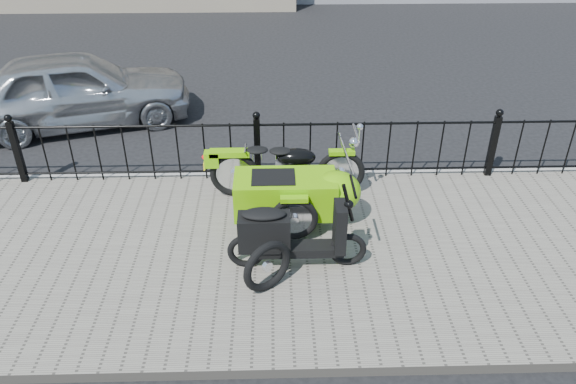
{
  "coord_description": "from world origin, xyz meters",
  "views": [
    {
      "loc": [
        0.25,
        -6.09,
        4.36
      ],
      "look_at": [
        0.41,
        -0.1,
        0.71
      ],
      "focal_mm": 35.0,
      "sensor_mm": 36.0,
      "label": 1
    }
  ],
  "objects_px": {
    "scooter": "(287,236)",
    "spare_tire": "(267,266)",
    "motorcycle_sidecar": "(299,188)",
    "sedan_car": "(77,89)"
  },
  "relations": [
    {
      "from": "scooter",
      "to": "spare_tire",
      "type": "distance_m",
      "value": 0.49
    },
    {
      "from": "motorcycle_sidecar",
      "to": "spare_tire",
      "type": "bearing_deg",
      "value": -106.0
    },
    {
      "from": "motorcycle_sidecar",
      "to": "sedan_car",
      "type": "bearing_deg",
      "value": 138.41
    },
    {
      "from": "motorcycle_sidecar",
      "to": "scooter",
      "type": "height_order",
      "value": "scooter"
    },
    {
      "from": "spare_tire",
      "to": "sedan_car",
      "type": "xyz_separation_m",
      "value": [
        -3.46,
        4.84,
        0.25
      ]
    },
    {
      "from": "motorcycle_sidecar",
      "to": "scooter",
      "type": "relative_size",
      "value": 1.39
    },
    {
      "from": "motorcycle_sidecar",
      "to": "sedan_car",
      "type": "xyz_separation_m",
      "value": [
        -3.86,
        3.43,
        0.09
      ]
    },
    {
      "from": "scooter",
      "to": "spare_tire",
      "type": "height_order",
      "value": "scooter"
    },
    {
      "from": "scooter",
      "to": "motorcycle_sidecar",
      "type": "bearing_deg",
      "value": 80.2
    },
    {
      "from": "spare_tire",
      "to": "scooter",
      "type": "bearing_deg",
      "value": 60.51
    }
  ]
}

